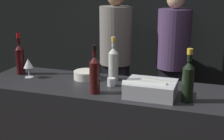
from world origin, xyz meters
TOP-DOWN VIEW (x-y plane):
  - wall_back_chalkboard at (0.00, 2.38)m, footprint 6.40×0.06m
  - ice_bin_with_bottles at (0.32, 0.19)m, footprint 0.36×0.26m
  - bowl_white at (-0.25, 0.42)m, footprint 0.19×0.19m
  - wine_glass at (-0.71, 0.31)m, footprint 0.08×0.08m
  - candle_votive at (-0.00, 0.31)m, footprint 0.06×0.06m
  - rose_wine_bottle at (-0.03, 0.46)m, footprint 0.08×0.08m
  - red_wine_bottle_tall at (-0.83, 0.37)m, footprint 0.07×0.07m
  - champagne_bottle at (0.57, 0.17)m, footprint 0.08×0.08m
  - red_wine_bottle_black_foil at (-0.06, 0.13)m, footprint 0.07×0.07m
  - person_in_hoodie at (0.24, 1.94)m, footprint 0.40×0.40m
  - person_blond_tee at (-0.47, 1.87)m, footprint 0.40×0.40m

SIDE VIEW (x-z plane):
  - person_in_hoodie at x=0.24m, z-range 0.09..1.77m
  - person_blond_tee at x=-0.47m, z-range 0.09..1.79m
  - candle_votive at x=0.00m, z-range 1.02..1.08m
  - bowl_white at x=-0.25m, z-range 1.02..1.09m
  - ice_bin_with_bottles at x=0.32m, z-range 1.02..1.14m
  - wine_glass at x=-0.71m, z-range 1.06..1.21m
  - red_wine_bottle_tall at x=-0.83m, z-range 0.99..1.34m
  - red_wine_bottle_black_foil at x=-0.06m, z-range 0.99..1.34m
  - rose_wine_bottle at x=-0.03m, z-range 0.99..1.34m
  - champagne_bottle at x=0.57m, z-range 0.99..1.35m
  - wall_back_chalkboard at x=0.00m, z-range 0.00..2.80m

